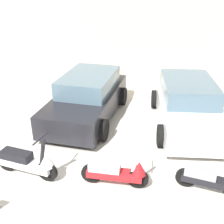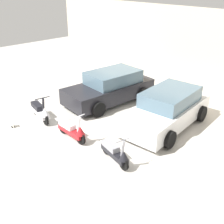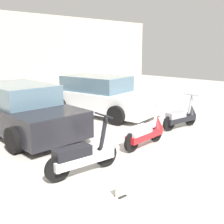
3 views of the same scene
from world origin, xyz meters
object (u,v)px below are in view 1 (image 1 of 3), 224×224
object	(u,v)px
car_rear_left	(88,97)
scooter_front_right	(117,171)
scooter_front_left	(28,161)
scooter_front_center	(213,179)
car_rear_center	(187,105)

from	to	relation	value
car_rear_left	scooter_front_right	bearing A→B (deg)	28.95
scooter_front_left	car_rear_left	world-z (taller)	car_rear_left
scooter_front_right	car_rear_left	world-z (taller)	car_rear_left
scooter_front_center	car_rear_left	xyz separation A→B (m)	(-3.33, 2.88, 0.30)
scooter_front_center	car_rear_center	xyz separation A→B (m)	(-0.38, 2.90, 0.29)
scooter_front_right	car_rear_center	xyz separation A→B (m)	(1.52, 3.04, 0.27)
scooter_front_right	scooter_front_center	distance (m)	1.90
car_rear_left	scooter_front_left	bearing A→B (deg)	-5.53
scooter_front_center	car_rear_center	size ratio (longest dim) A/B	0.33
scooter_front_center	car_rear_left	distance (m)	4.41
car_rear_left	car_rear_center	size ratio (longest dim) A/B	0.99
scooter_front_left	car_rear_left	distance (m)	3.12
scooter_front_left	scooter_front_right	size ratio (longest dim) A/B	1.06
scooter_front_center	car_rear_left	size ratio (longest dim) A/B	0.34
scooter_front_right	car_rear_left	size ratio (longest dim) A/B	0.36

